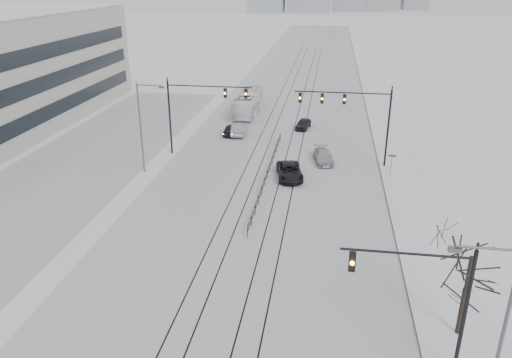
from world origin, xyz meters
The scene contains 19 objects.
road centered at (0.00, 60.00, 0.01)m, with size 22.00×260.00×0.02m, color silver.
sidewalk_east centered at (13.50, 60.00, 0.08)m, with size 5.00×260.00×0.16m, color white.
curb centered at (11.05, 60.00, 0.06)m, with size 0.10×260.00×0.12m, color gray.
parking_strip centered at (-20.00, 35.00, 0.01)m, with size 14.00×60.00×0.03m, color silver.
tram_rails centered at (0.00, 40.00, 0.02)m, with size 5.30×180.00×0.01m.
traffic_mast_near centered at (10.79, 6.00, 4.56)m, with size 6.10×0.37×7.00m.
traffic_mast_ne centered at (8.15, 34.99, 5.76)m, with size 9.60×0.37×8.00m.
traffic_mast_nw centered at (-8.52, 36.00, 5.57)m, with size 9.10×0.37×8.00m.
street_light_east centered at (12.70, 3.00, 5.21)m, with size 2.73×0.25×9.00m.
street_light_west centered at (-12.20, 30.00, 5.21)m, with size 2.73×0.25×9.00m.
bare_tree centered at (13.20, 9.00, 4.49)m, with size 4.40×4.40×6.10m.
median_fence centered at (0.00, 30.00, 0.53)m, with size 0.06×24.00×1.00m.
street_sign centered at (11.80, 32.00, 1.61)m, with size 0.70×0.06×2.40m.
sedan_sb_inner centered at (-6.28, 43.70, 0.67)m, with size 1.59×3.94×1.34m, color black.
sedan_sb_outer centered at (-5.35, 43.90, 0.77)m, with size 1.63×4.66×1.54m, color #95989C.
sedan_nb_front centered at (2.09, 30.48, 0.70)m, with size 2.31×5.01×1.39m, color black.
sedan_nb_right centered at (5.23, 35.49, 0.63)m, with size 1.77×4.35×1.26m, color #AEB2B6.
sedan_nb_far centered at (2.37, 47.63, 0.63)m, with size 1.50×3.73×1.27m, color black.
box_truck centered at (-5.83, 54.03, 1.55)m, with size 2.61×11.15×3.11m, color white.
Camera 1 is at (5.52, -14.56, 18.39)m, focal length 35.00 mm.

